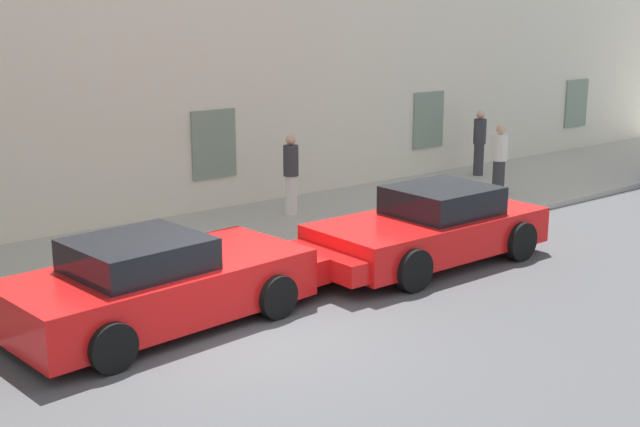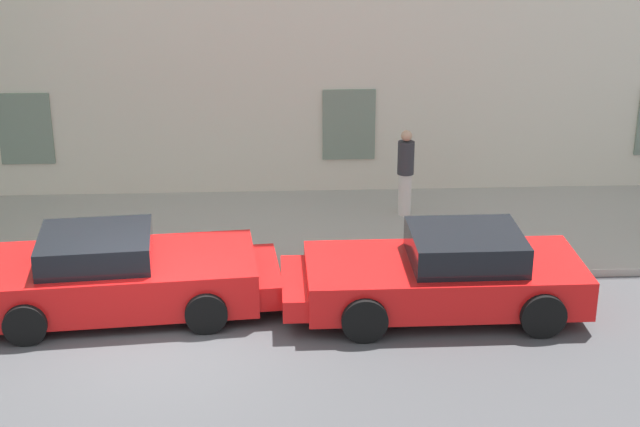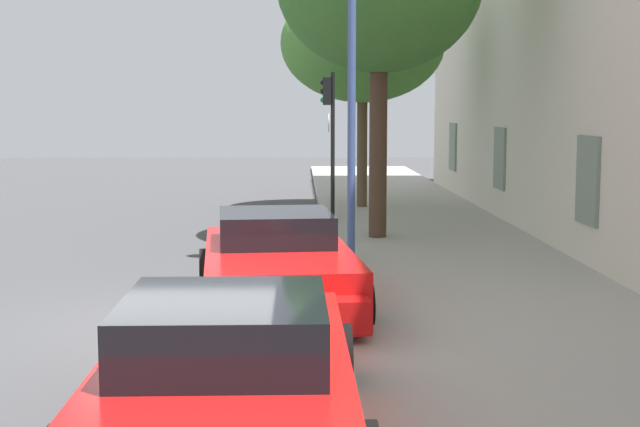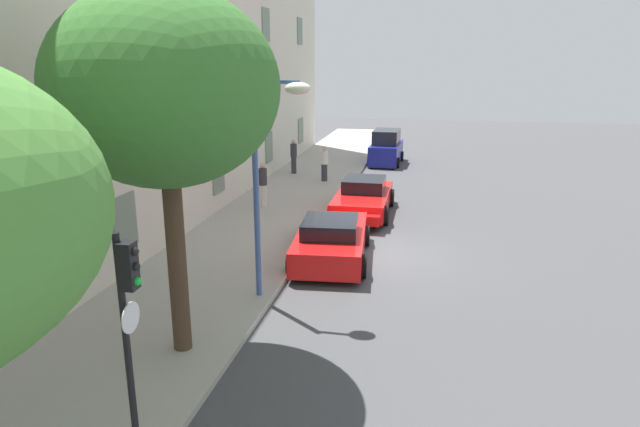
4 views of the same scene
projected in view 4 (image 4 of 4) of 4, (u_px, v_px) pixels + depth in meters
The scene contains 12 objects.
ground_plane at pixel (376, 253), 17.32m from camera, with size 80.00×80.00×0.00m, color #444447.
sidewalk at pixel (244, 242), 18.14m from camera, with size 60.00×4.35×0.14m, color #A8A399.
building_facade at pixel (98, 42), 17.35m from camera, with size 41.85×5.23×12.64m.
sportscar_red_lead at pixel (332, 239), 16.84m from camera, with size 4.94×2.51×1.34m.
sportscar_yellow_flank at pixel (362, 199), 21.44m from camera, with size 4.85×2.22×1.35m.
hatchback_parked at pixel (386, 149), 31.83m from camera, with size 3.65×1.87×1.94m.
tree_near_kerb at pixel (164, 89), 10.03m from camera, with size 4.19×4.19×7.00m.
traffic_light at pixel (129, 312), 7.53m from camera, with size 0.44×0.36×3.53m.
street_lamp at pixel (273, 147), 12.88m from camera, with size 0.44×1.42×5.35m.
pedestrian_admiring at pixel (324, 163), 26.68m from camera, with size 0.51×0.51×1.69m.
pedestrian_strolling at pixel (263, 184), 22.13m from camera, with size 0.38×0.38×1.74m.
pedestrian_bystander at pixel (294, 156), 28.43m from camera, with size 0.36×0.36×1.75m.
Camera 4 is at (-16.36, -1.61, 5.85)m, focal length 31.30 mm.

